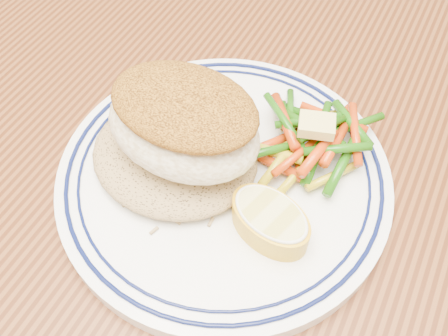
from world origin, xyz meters
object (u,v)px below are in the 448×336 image
at_px(dining_table, 208,268).
at_px(fish_fillet, 183,122).
at_px(rice_pilaf, 174,152).
at_px(vegetable_pile, 310,139).
at_px(plate, 224,176).
at_px(lemon_wedge, 270,220).

relative_size(dining_table, fish_fillet, 12.94).
distance_m(rice_pilaf, vegetable_pile, 0.10).
distance_m(dining_table, plate, 0.11).
distance_m(fish_fillet, lemon_wedge, 0.09).
relative_size(dining_table, lemon_wedge, 22.23).
relative_size(rice_pilaf, lemon_wedge, 1.86).
bearing_deg(dining_table, rice_pilaf, 149.84).
height_order(rice_pilaf, vegetable_pile, vegetable_pile).
bearing_deg(lemon_wedge, dining_table, 179.74).
bearing_deg(dining_table, lemon_wedge, -0.26).
bearing_deg(rice_pilaf, plate, 12.90).
relative_size(vegetable_pile, lemon_wedge, 1.56).
distance_m(plate, vegetable_pile, 0.07).
distance_m(dining_table, fish_fillet, 0.16).
bearing_deg(lemon_wedge, fish_fillet, 162.75).
bearing_deg(fish_fillet, vegetable_pile, 34.81).
distance_m(plate, lemon_wedge, 0.06).
xyz_separation_m(vegetable_pile, lemon_wedge, (0.00, -0.08, -0.00)).
bearing_deg(plate, lemon_wedge, -30.61).
bearing_deg(vegetable_pile, lemon_wedge, -88.70).
height_order(plate, rice_pilaf, rice_pilaf).
xyz_separation_m(dining_table, vegetable_pile, (0.05, 0.08, 0.13)).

